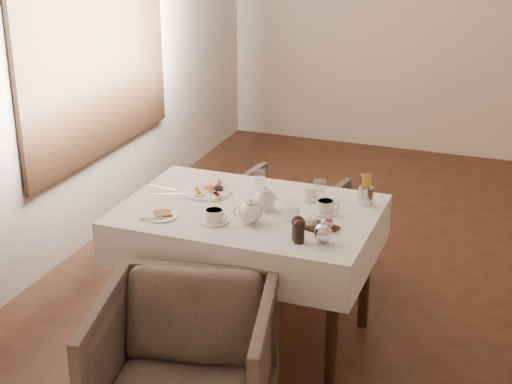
{
  "coord_description": "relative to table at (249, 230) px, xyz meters",
  "views": [
    {
      "loc": [
        0.52,
        -4.36,
        2.29
      ],
      "look_at": [
        -0.78,
        -0.91,
        0.82
      ],
      "focal_mm": 55.0,
      "sensor_mm": 36.0,
      "label": 1
    }
  ],
  "objects": [
    {
      "name": "table",
      "position": [
        0.0,
        0.0,
        0.0
      ],
      "size": [
        1.28,
        0.88,
        0.75
      ],
      "color": "black",
      "rests_on": "ground"
    },
    {
      "name": "armchair_near",
      "position": [
        0.03,
        -0.84,
        -0.29
      ],
      "size": [
        0.89,
        0.91,
        0.69
      ],
      "primitive_type": "imported",
      "rotation": [
        0.0,
        0.0,
        0.23
      ],
      "color": "#473B34",
      "rests_on": "ground"
    },
    {
      "name": "armchair_far",
      "position": [
        -0.09,
        0.82,
        -0.34
      ],
      "size": [
        0.72,
        0.74,
        0.6
      ],
      "primitive_type": "imported",
      "rotation": [
        0.0,
        0.0,
        3.0
      ],
      "color": "#473B34",
      "rests_on": "ground"
    },
    {
      "name": "breakfast_plate",
      "position": [
        -0.28,
        0.13,
        0.13
      ],
      "size": [
        0.26,
        0.26,
        0.03
      ],
      "rotation": [
        0.0,
        0.0,
        -0.17
      ],
      "color": "white",
      "rests_on": "table"
    },
    {
      "name": "side_plate",
      "position": [
        -0.38,
        -0.25,
        0.12
      ],
      "size": [
        0.18,
        0.17,
        0.02
      ],
      "rotation": [
        0.0,
        0.0,
        0.4
      ],
      "color": "white",
      "rests_on": "table"
    },
    {
      "name": "teapot_centre",
      "position": [
        0.08,
        0.01,
        0.18
      ],
      "size": [
        0.17,
        0.14,
        0.13
      ],
      "primitive_type": null,
      "rotation": [
        0.0,
        0.0,
        0.12
      ],
      "color": "white",
      "rests_on": "table"
    },
    {
      "name": "teapot_front",
      "position": [
        0.07,
        -0.16,
        0.18
      ],
      "size": [
        0.19,
        0.18,
        0.13
      ],
      "primitive_type": null,
      "rotation": [
        0.0,
        0.0,
        0.42
      ],
      "color": "white",
      "rests_on": "table"
    },
    {
      "name": "creamer",
      "position": [
        0.26,
        0.2,
        0.16
      ],
      "size": [
        0.09,
        0.09,
        0.08
      ],
      "primitive_type": "cylinder",
      "rotation": [
        0.0,
        0.0,
        0.37
      ],
      "color": "white",
      "rests_on": "table"
    },
    {
      "name": "teacup_near",
      "position": [
        -0.09,
        -0.22,
        0.15
      ],
      "size": [
        0.14,
        0.14,
        0.07
      ],
      "rotation": [
        0.0,
        0.0,
        -0.14
      ],
      "color": "white",
      "rests_on": "table"
    },
    {
      "name": "teacup_far",
      "position": [
        0.38,
        0.08,
        0.15
      ],
      "size": [
        0.13,
        0.13,
        0.07
      ],
      "rotation": [
        0.0,
        0.0,
        0.04
      ],
      "color": "white",
      "rests_on": "table"
    },
    {
      "name": "glass_left",
      "position": [
        -0.05,
        0.31,
        0.16
      ],
      "size": [
        0.08,
        0.08,
        0.09
      ],
      "primitive_type": "cylinder",
      "rotation": [
        0.0,
        0.0,
        0.31
      ],
      "color": "silver",
      "rests_on": "table"
    },
    {
      "name": "glass_mid",
      "position": [
        0.25,
        -0.06,
        0.17
      ],
      "size": [
        0.09,
        0.09,
        0.1
      ],
      "primitive_type": "cylinder",
      "rotation": [
        0.0,
        0.0,
        -0.41
      ],
      "color": "silver",
      "rests_on": "table"
    },
    {
      "name": "glass_right",
      "position": [
        0.29,
        0.26,
        0.16
      ],
      "size": [
        0.07,
        0.07,
        0.1
      ],
      "primitive_type": "cylinder",
      "rotation": [
        0.0,
        0.0,
        -0.01
      ],
      "color": "silver",
      "rests_on": "table"
    },
    {
      "name": "condiment_board",
      "position": [
        0.4,
        -0.11,
        0.13
      ],
      "size": [
        0.2,
        0.16,
        0.04
      ],
      "rotation": [
        0.0,
        0.0,
        -0.34
      ],
      "color": "black",
      "rests_on": "table"
    },
    {
      "name": "pepper_mill_left",
      "position": [
        0.34,
        -0.27,
        0.18
      ],
      "size": [
        0.07,
        0.07,
        0.12
      ],
      "primitive_type": null,
      "rotation": [
        0.0,
        0.0,
        0.18
      ],
      "color": "black",
      "rests_on": "table"
    },
    {
      "name": "pepper_mill_right",
      "position": [
        0.36,
        -0.29,
        0.17
      ],
      "size": [
        0.07,
        0.07,
        0.11
      ],
      "primitive_type": null,
      "rotation": [
        0.0,
        0.0,
        -0.27
      ],
      "color": "black",
      "rests_on": "table"
    },
    {
      "name": "silver_pot",
      "position": [
        0.46,
        -0.25,
        0.17
      ],
      "size": [
        0.13,
        0.11,
        0.11
      ],
      "primitive_type": null,
      "rotation": [
        0.0,
        0.0,
        -0.36
      ],
      "color": "white",
      "rests_on": "table"
    },
    {
      "name": "fries_cup",
      "position": [
        0.54,
        0.27,
        0.19
      ],
      "size": [
        0.08,
        0.08,
        0.16
      ],
      "rotation": [
        0.0,
        0.0,
        -0.42
      ],
      "color": "silver",
      "rests_on": "table"
    },
    {
      "name": "cutlery_fork",
      "position": [
        -0.53,
        0.1,
        0.12
      ],
      "size": [
        0.17,
        0.03,
        0.0
      ],
      "primitive_type": "cube",
      "rotation": [
        0.0,
        0.0,
        1.46
      ],
      "color": "silver",
      "rests_on": "table"
    },
    {
      "name": "cutlery_knife",
      "position": [
        -0.46,
        0.03,
        0.12
      ],
      "size": [
        0.18,
        0.09,
        0.0
      ],
      "primitive_type": "cube",
      "rotation": [
        0.0,
        0.0,
        1.97
      ],
      "color": "silver",
      "rests_on": "table"
    }
  ]
}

